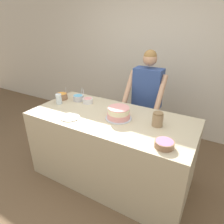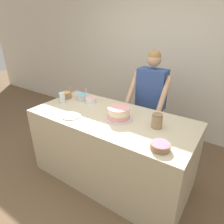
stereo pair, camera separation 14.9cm
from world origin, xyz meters
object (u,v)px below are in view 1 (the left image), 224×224
Objects in this scene: cake at (119,113)px; drinking_glass at (59,99)px; person_baker at (147,95)px; frosting_bowl_orange at (62,96)px; stoneware_jar at (158,119)px; ceramic_plate at (70,117)px; frosting_bowl_blue at (78,98)px; frosting_bowl_purple at (164,144)px; frosting_bowl_pink at (88,100)px.

drinking_glass is at bearing -179.35° from cake.
frosting_bowl_orange is (-1.00, -0.64, 0.01)m from person_baker.
person_baker is 0.77m from cake.
drinking_glass is at bearing -177.15° from stoneware_jar.
ceramic_plate is (0.39, -0.25, -0.06)m from drinking_glass.
drinking_glass is at bearing -124.94° from frosting_bowl_blue.
frosting_bowl_orange reaches higher than frosting_bowl_purple.
frosting_bowl_orange is 0.24m from frosting_bowl_blue.
person_baker is at bearing 117.98° from frosting_bowl_purple.
stoneware_jar is (1.31, 0.07, 0.01)m from drinking_glass.
frosting_bowl_purple is 1.51m from drinking_glass.
frosting_bowl_blue is at bearing 172.71° from stoneware_jar.
drinking_glass is (-0.31, -0.21, 0.03)m from frosting_bowl_pink.
ceramic_plate is (0.48, -0.39, -0.04)m from frosting_bowl_orange.
frosting_bowl_pink is at bearing -136.70° from person_baker.
drinking_glass is at bearing -60.80° from frosting_bowl_orange.
stoneware_jar is at bearing -7.29° from frosting_bowl_blue.
frosting_bowl_blue is (-0.77, -0.57, 0.00)m from person_baker.
ceramic_plate is 0.97m from stoneware_jar.
cake is 1.61× the size of frosting_bowl_pink.
cake is at bearing -15.53° from frosting_bowl_blue.
frosting_bowl_orange is at bearing 119.20° from drinking_glass.
frosting_bowl_blue is 0.26m from drinking_glass.
person_baker is 1.21m from drinking_glass.
drinking_glass is (-1.49, 0.28, 0.03)m from frosting_bowl_purple.
cake is 1.95× the size of stoneware_jar.
frosting_bowl_purple is at bearing -62.02° from person_baker.
frosting_bowl_pink is 1.06× the size of frosting_bowl_purple.
frosting_bowl_blue is 0.85× the size of ceramic_plate.
frosting_bowl_pink reaches higher than frosting_bowl_orange.
frosting_bowl_purple is 1.30× the size of drinking_glass.
frosting_bowl_blue is 1.21× the size of stoneware_jar.
frosting_bowl_pink is at bearing -2.68° from frosting_bowl_blue.
stoneware_jar is (0.39, -0.72, 0.04)m from person_baker.
frosting_bowl_orange reaches higher than cake.
stoneware_jar is at bearing 117.19° from frosting_bowl_purple.
frosting_bowl_blue is at bearing 164.47° from cake.
frosting_bowl_purple is (1.34, -0.49, -0.01)m from frosting_bowl_blue.
person_baker is at bearing 32.35° from frosting_bowl_orange.
frosting_bowl_blue is at bearing 159.84° from frosting_bowl_purple.
frosting_bowl_orange is 0.62m from ceramic_plate.
frosting_bowl_pink is at bearing 33.32° from drinking_glass.
frosting_bowl_purple is (0.56, -1.06, -0.00)m from person_baker.
frosting_bowl_pink is 1.22× the size of stoneware_jar.
drinking_glass is at bearing 169.43° from frosting_bowl_purple.
frosting_bowl_orange is at bearing -147.65° from person_baker.
ceramic_plate is (0.08, -0.45, -0.03)m from frosting_bowl_pink.
ceramic_plate is at bearing -117.23° from person_baker.
frosting_bowl_pink is 0.85× the size of ceramic_plate.
cake is at bearing 154.57° from frosting_bowl_purple.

